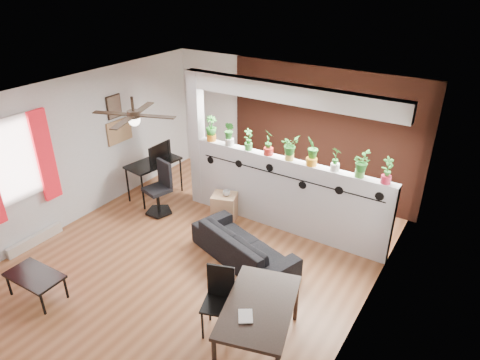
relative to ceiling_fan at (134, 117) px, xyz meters
The scene contains 30 objects.
room_shell 1.33m from the ceiling_fan, 20.56° to the left, with size 6.30×7.10×2.90m.
partition_wall 2.91m from the ceiling_fan, 48.37° to the left, with size 3.60×0.18×1.35m, color #BCBCC1.
ceiling_header 2.41m from the ceiling_fan, 48.37° to the left, with size 3.60×0.18×0.30m, color silver.
pier_column 2.09m from the ceiling_fan, 99.77° to the left, with size 0.22×0.20×2.60m, color #BCBCC1.
brick_panel 3.78m from the ceiling_fan, 63.93° to the left, with size 3.90×0.05×2.60m, color #A84930.
vine_decal 2.64m from the ceiling_fan, 46.80° to the left, with size 3.31×0.01×0.30m.
window_assembly 2.13m from the ceiling_fan, 152.87° to the right, with size 0.09×1.30×1.55m.
baseboard_heater 2.96m from the ceiling_fan, 152.65° to the right, with size 0.08×1.00×0.18m, color silver.
corkboard 2.38m from the ceiling_fan, 144.85° to the left, with size 0.03×0.60×0.45m, color #977049.
framed_art 2.19m from the ceiling_fan, 145.97° to the left, with size 0.03×0.34×0.44m.
ceiling_fan is the anchor object (origin of this frame).
potted_plant_0 1.94m from the ceiling_fan, 89.36° to the left, with size 0.28×0.30×0.46m.
potted_plant_1 1.99m from the ceiling_fan, 77.02° to the left, with size 0.26×0.23×0.44m.
potted_plant_2 2.11m from the ceiling_fan, 65.77° to the left, with size 0.23×0.24×0.39m.
potted_plant_3 2.28m from the ceiling_fan, 56.20° to the left, with size 0.30×0.29×0.45m.
potted_plant_4 2.52m from the ceiling_fan, 48.37° to the left, with size 0.22×0.25×0.43m.
potted_plant_5 2.78m from the ceiling_fan, 42.06° to the left, with size 0.23×0.28×0.48m.
potted_plant_6 3.09m from the ceiling_fan, 36.98° to the left, with size 0.24×0.22×0.40m.
potted_plant_7 3.40m from the ceiling_fan, 32.88° to the left, with size 0.23×0.26×0.41m.
potted_plant_8 3.73m from the ceiling_fan, 29.51° to the left, with size 0.27×0.27×0.42m.
sofa 2.59m from the ceiling_fan, 23.54° to the left, with size 1.77×0.70×0.52m, color black.
cube_shelf 2.57m from the ceiling_fan, 70.57° to the left, with size 0.42×0.38×0.52m, color tan.
cup 2.34m from the ceiling_fan, 68.84° to the left, with size 0.13×0.13×0.10m, color gray.
computer_desk 2.48m from the ceiling_fan, 128.68° to the left, with size 0.70×1.12×0.76m.
monitor 2.47m from the ceiling_fan, 125.98° to the left, with size 0.06×0.33×0.19m, color black.
office_chair 2.23m from the ceiling_fan, 121.92° to the left, with size 0.53×0.53×1.01m.
dining_table 3.14m from the ceiling_fan, 17.02° to the right, with size 1.10×1.45×0.70m.
book 3.11m from the ceiling_fan, 23.84° to the right, with size 0.16×0.22×0.02m, color gray.
folding_chair 2.72m from the ceiling_fan, 20.82° to the right, with size 0.48×0.48×0.93m.
coffee_table 2.63m from the ceiling_fan, 109.07° to the right, with size 0.83×0.48×0.38m.
Camera 1 is at (3.56, -4.39, 4.25)m, focal length 32.00 mm.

